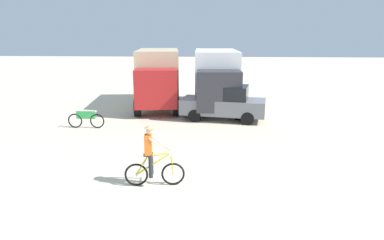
{
  "coord_description": "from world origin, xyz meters",
  "views": [
    {
      "loc": [
        0.35,
        -8.23,
        4.24
      ],
      "look_at": [
        -0.46,
        4.37,
        1.1
      ],
      "focal_mm": 32.23,
      "sensor_mm": 36.0,
      "label": 1
    }
  ],
  "objects": [
    {
      "name": "ground_plane",
      "position": [
        0.0,
        0.0,
        0.0
      ],
      "size": [
        120.0,
        120.0,
        0.0
      ],
      "primitive_type": "plane",
      "color": "beige"
    },
    {
      "name": "box_truck_tan_camper",
      "position": [
        -3.01,
        12.3,
        1.87
      ],
      "size": [
        3.13,
        6.98,
        3.35
      ],
      "color": "#CCB78E",
      "rests_on": "ground"
    },
    {
      "name": "box_truck_avon_van",
      "position": [
        0.48,
        11.73,
        1.87
      ],
      "size": [
        2.63,
        6.84,
        3.35
      ],
      "color": "white",
      "rests_on": "ground"
    },
    {
      "name": "sedan_parked",
      "position": [
        0.87,
        8.96,
        0.88
      ],
      "size": [
        4.44,
        2.44,
        1.76
      ],
      "color": "slate",
      "rests_on": "ground"
    },
    {
      "name": "cyclist_orange_shirt",
      "position": [
        -1.37,
        0.88,
        0.85
      ],
      "size": [
        1.72,
        0.52,
        1.82
      ],
      "color": "black",
      "rests_on": "ground"
    },
    {
      "name": "bicycle_spare",
      "position": [
        -5.56,
        6.94,
        0.4
      ],
      "size": [
        1.73,
        0.5,
        0.97
      ],
      "color": "black",
      "rests_on": "ground"
    }
  ]
}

